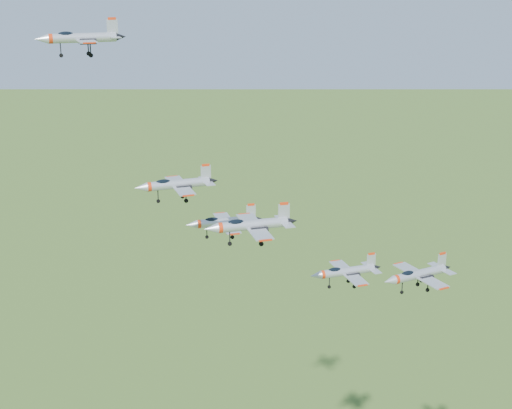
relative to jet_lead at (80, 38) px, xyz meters
name	(u,v)px	position (x,y,z in m)	size (l,w,h in m)	color
jet_lead	(80,38)	(0.00, 0.00, 0.00)	(12.39, 10.22, 3.31)	#ABB0B8
jet_left_high	(176,184)	(8.83, -13.68, -18.22)	(11.39, 9.42, 3.04)	#ABB0B8
jet_right_high	(250,225)	(11.87, -31.89, -18.41)	(10.91, 9.09, 2.92)	#ABB0B8
jet_left_low	(223,222)	(18.92, -4.36, -27.93)	(12.10, 10.10, 3.24)	#ABB0B8
jet_right_low	(345,271)	(31.50, -20.07, -32.11)	(11.15, 9.25, 2.98)	#ABB0B8
jet_trail	(417,274)	(47.77, -15.18, -37.32)	(13.51, 11.18, 3.61)	#ABB0B8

